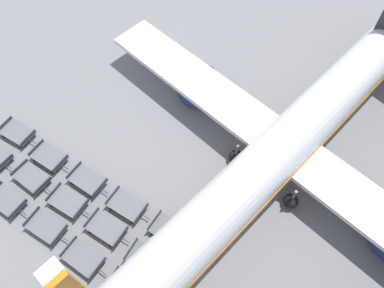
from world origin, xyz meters
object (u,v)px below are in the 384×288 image
baggage_dolly_row_mid_a_col_c (68,202)px  baggage_dolly_row_mid_b_col_a (17,133)px  baggage_dolly_row_near_col_d (84,258)px  baggage_dolly_row_mid_b_col_c (88,180)px  baggage_dolly_row_mid_b_col_e (170,231)px  baggage_dolly_row_near_col_c (46,227)px  baggage_dolly_row_mid_a_col_b (32,178)px  baggage_dolly_row_near_col_b (7,201)px  baggage_dolly_row_mid_b_col_b (49,157)px  baggage_dolly_row_mid_a_col_e (147,259)px  baggage_dolly_row_mid_a_col_d (107,228)px  baggage_dolly_row_mid_b_col_d (127,205)px  airplane (296,135)px

baggage_dolly_row_mid_a_col_c → baggage_dolly_row_mid_b_col_a: (-8.41, 0.92, 0.00)m
baggage_dolly_row_near_col_d → baggage_dolly_row_mid_b_col_c: (-4.70, 4.10, 0.00)m
baggage_dolly_row_near_col_d → baggage_dolly_row_mid_b_col_e: bearing=61.2°
baggage_dolly_row_mid_b_col_a → baggage_dolly_row_mid_b_col_e: size_ratio=1.00×
baggage_dolly_row_near_col_c → baggage_dolly_row_mid_a_col_b: same height
baggage_dolly_row_near_col_d → baggage_dolly_row_mid_b_col_c: 6.24m
baggage_dolly_row_near_col_b → baggage_dolly_row_mid_b_col_a: same height
baggage_dolly_row_mid_b_col_b → baggage_dolly_row_mid_b_col_c: (4.03, 0.84, 0.00)m
baggage_dolly_row_near_col_d → baggage_dolly_row_mid_b_col_b: bearing=159.5°
baggage_dolly_row_mid_a_col_e → baggage_dolly_row_mid_a_col_d: bearing=-172.8°
baggage_dolly_row_mid_b_col_d → baggage_dolly_row_mid_b_col_b: bearing=-168.8°
baggage_dolly_row_mid_b_col_e → baggage_dolly_row_mid_b_col_a: bearing=-169.9°
baggage_dolly_row_near_col_b → baggage_dolly_row_mid_b_col_b: size_ratio=1.00×
baggage_dolly_row_mid_a_col_c → baggage_dolly_row_mid_a_col_e: same height
baggage_dolly_row_near_col_b → baggage_dolly_row_near_col_d: same height
baggage_dolly_row_near_col_b → baggage_dolly_row_mid_b_col_a: 6.39m
airplane → baggage_dolly_row_mid_a_col_d: 16.11m
baggage_dolly_row_near_col_d → baggage_dolly_row_mid_b_col_c: bearing=138.9°
baggage_dolly_row_mid_a_col_c → baggage_dolly_row_mid_b_col_b: same height
baggage_dolly_row_near_col_b → baggage_dolly_row_near_col_d: size_ratio=1.00×
baggage_dolly_row_mid_a_col_c → baggage_dolly_row_near_col_c: bearing=-79.0°
baggage_dolly_row_mid_b_col_a → baggage_dolly_row_mid_b_col_c: same height
baggage_dolly_row_near_col_d → baggage_dolly_row_mid_b_col_b: same height
baggage_dolly_row_near_col_b → baggage_dolly_row_mid_a_col_b: (-0.26, 2.48, 0.00)m
baggage_dolly_row_near_col_b → baggage_dolly_row_mid_a_col_b: size_ratio=1.00×
baggage_dolly_row_mid_a_col_b → baggage_dolly_row_mid_b_col_d: same height
baggage_dolly_row_mid_a_col_d → baggage_dolly_row_mid_b_col_a: bearing=178.9°
baggage_dolly_row_near_col_c → baggage_dolly_row_mid_a_col_c: same height
baggage_dolly_row_mid_b_col_a → baggage_dolly_row_mid_a_col_c: bearing=-6.2°
baggage_dolly_row_mid_a_col_b → baggage_dolly_row_mid_b_col_e: 12.09m
baggage_dolly_row_mid_a_col_b → baggage_dolly_row_near_col_d: bearing=-8.2°
baggage_dolly_row_mid_b_col_b → baggage_dolly_row_mid_b_col_d: 8.13m
baggage_dolly_row_near_col_b → baggage_dolly_row_mid_a_col_d: bearing=27.8°
baggage_dolly_row_mid_a_col_c → baggage_dolly_row_mid_b_col_a: same height
baggage_dolly_row_mid_a_col_e → baggage_dolly_row_mid_b_col_a: 16.15m
airplane → baggage_dolly_row_mid_b_col_e: size_ratio=12.43×
baggage_dolly_row_near_col_c → baggage_dolly_row_mid_a_col_e: bearing=25.8°
airplane → baggage_dolly_row_mid_a_col_b: size_ratio=12.49×
baggage_dolly_row_near_col_c → baggage_dolly_row_mid_b_col_e: size_ratio=1.00×
airplane → baggage_dolly_row_mid_b_col_d: size_ratio=12.42×
baggage_dolly_row_mid_b_col_b → baggage_dolly_row_mid_b_col_d: same height
airplane → baggage_dolly_row_near_col_d: size_ratio=12.44×
baggage_dolly_row_mid_b_col_a → baggage_dolly_row_mid_b_col_d: bearing=9.6°
baggage_dolly_row_mid_a_col_b → baggage_dolly_row_mid_b_col_a: bearing=160.4°
baggage_dolly_row_mid_a_col_b → baggage_dolly_row_mid_a_col_c: same height
baggage_dolly_row_mid_b_col_b → baggage_dolly_row_mid_b_col_c: bearing=11.8°
airplane → baggage_dolly_row_mid_a_col_b: 21.29m
baggage_dolly_row_near_col_b → baggage_dolly_row_mid_a_col_c: size_ratio=1.00×
baggage_dolly_row_mid_b_col_a → airplane: bearing=38.3°
baggage_dolly_row_near_col_d → baggage_dolly_row_mid_b_col_c: same height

